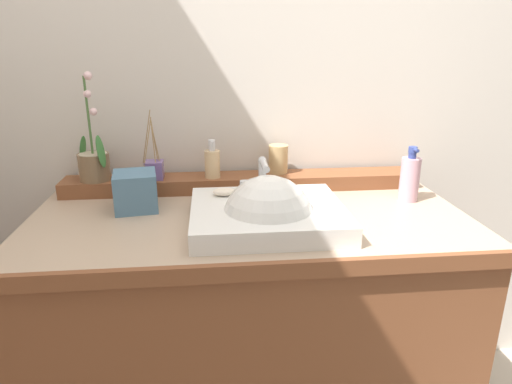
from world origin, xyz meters
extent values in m
cube|color=beige|center=(0.00, 0.44, 1.40)|extent=(2.82, 0.20, 2.79)
cube|color=brown|center=(0.00, 0.00, 0.41)|extent=(1.32, 0.64, 0.82)
cube|color=tan|center=(0.00, 0.00, 0.84)|extent=(1.34, 0.66, 0.04)
cube|color=brown|center=(0.00, -0.33, 0.84)|extent=(1.34, 0.02, 0.04)
cube|color=brown|center=(0.00, 0.26, 0.88)|extent=(1.26, 0.12, 0.05)
cube|color=white|center=(0.05, -0.08, 0.89)|extent=(0.44, 0.38, 0.06)
sphere|color=white|center=(0.05, -0.10, 0.87)|extent=(0.27, 0.27, 0.27)
cylinder|color=silver|center=(0.05, 0.05, 0.96)|extent=(0.02, 0.02, 0.10)
cylinder|color=silver|center=(0.05, 0.00, 1.01)|extent=(0.02, 0.11, 0.02)
sphere|color=silver|center=(0.05, 0.05, 1.01)|extent=(0.03, 0.03, 0.03)
cylinder|color=silver|center=(-0.01, 0.05, 0.93)|extent=(0.03, 0.03, 0.04)
cylinder|color=silver|center=(0.10, 0.05, 0.93)|extent=(0.03, 0.03, 0.04)
ellipsoid|color=beige|center=(-0.08, 0.02, 0.93)|extent=(0.07, 0.04, 0.02)
cylinder|color=brown|center=(-0.51, 0.25, 0.96)|extent=(0.11, 0.11, 0.09)
cylinder|color=tan|center=(-0.51, 0.25, 1.00)|extent=(0.09, 0.09, 0.01)
cylinder|color=#476B38|center=(-0.51, 0.25, 1.13)|extent=(0.01, 0.01, 0.26)
ellipsoid|color=#387033|center=(-0.48, 0.21, 1.02)|extent=(0.04, 0.04, 0.11)
ellipsoid|color=#387033|center=(-0.55, 0.27, 1.02)|extent=(0.04, 0.04, 0.09)
sphere|color=beige|center=(-0.50, 0.25, 1.14)|extent=(0.03, 0.03, 0.03)
sphere|color=beige|center=(-0.51, 0.25, 1.20)|extent=(0.03, 0.03, 0.03)
sphere|color=beige|center=(-0.50, 0.25, 1.26)|extent=(0.03, 0.03, 0.03)
cylinder|color=#DEBA88|center=(-0.11, 0.24, 0.96)|extent=(0.05, 0.05, 0.10)
cylinder|color=silver|center=(-0.11, 0.24, 1.01)|extent=(0.02, 0.02, 0.02)
cylinder|color=silver|center=(-0.11, 0.24, 1.03)|extent=(0.02, 0.02, 0.02)
cylinder|color=silver|center=(-0.11, 0.22, 1.04)|extent=(0.01, 0.03, 0.01)
cylinder|color=tan|center=(0.13, 0.27, 0.96)|extent=(0.07, 0.07, 0.10)
cube|color=#735897|center=(-0.31, 0.24, 0.94)|extent=(0.06, 0.06, 0.06)
cylinder|color=#9E7A4C|center=(-0.30, 0.24, 1.03)|extent=(0.02, 0.00, 0.14)
cylinder|color=#9E7A4C|center=(-0.30, 0.25, 1.04)|extent=(0.01, 0.03, 0.16)
cylinder|color=#9E7A4C|center=(-0.33, 0.25, 1.06)|extent=(0.04, 0.02, 0.19)
cylinder|color=#9E7A4C|center=(-0.32, 0.23, 1.04)|extent=(0.03, 0.03, 0.16)
cylinder|color=#9E7A4C|center=(-0.31, 0.23, 1.04)|extent=(0.01, 0.02, 0.16)
cylinder|color=#C898A9|center=(0.54, 0.08, 0.93)|extent=(0.06, 0.06, 0.15)
cylinder|color=#314188|center=(0.54, 0.08, 1.01)|extent=(0.03, 0.03, 0.02)
cylinder|color=#314188|center=(0.54, 0.08, 1.03)|extent=(0.03, 0.03, 0.02)
cylinder|color=#314188|center=(0.54, 0.06, 1.03)|extent=(0.01, 0.03, 0.01)
cube|color=slate|center=(-0.35, 0.08, 0.92)|extent=(0.15, 0.15, 0.12)
camera|label=1|loc=(-0.11, -1.28, 1.36)|focal=31.27mm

